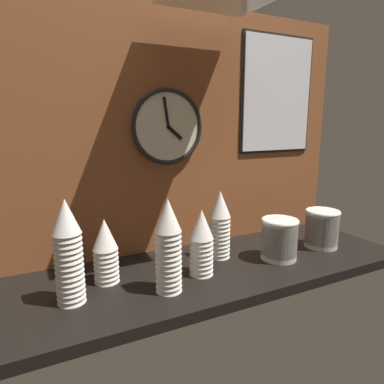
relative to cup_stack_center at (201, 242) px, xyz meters
The scene contains 11 objects.
ground_plane 0.19m from the cup_stack_center, 28.97° to the left, with size 1.60×0.56×0.04m, color black.
wall_tiled_back 0.52m from the cup_stack_center, 72.68° to the left, with size 1.60×0.03×1.05m.
cup_stack_center is the anchor object (origin of this frame).
cup_stack_left 0.35m from the cup_stack_center, 163.53° to the left, with size 0.09×0.09×0.24m.
cup_stack_far_left 0.47m from the cup_stack_center, behind, with size 0.09×0.09×0.34m.
cup_stack_center_left 0.18m from the cup_stack_center, 158.02° to the right, with size 0.09×0.09×0.32m.
cup_stack_center_right 0.19m from the cup_stack_center, 37.72° to the left, with size 0.09×0.09×0.29m.
bowl_stack_far_right 0.63m from the cup_stack_center, ahead, with size 0.15×0.15×0.17m.
bowl_stack_right 0.36m from the cup_stack_center, ahead, with size 0.15×0.15×0.17m.
wall_clock 0.51m from the cup_stack_center, 91.86° to the left, with size 0.32×0.03×0.32m.
menu_board 0.86m from the cup_stack_center, 27.36° to the left, with size 0.42×0.01×0.56m.
Camera 1 is at (-0.67, -1.12, 0.57)m, focal length 32.00 mm.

